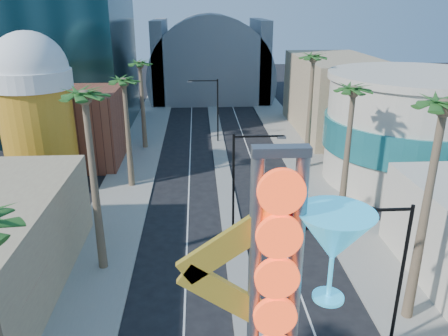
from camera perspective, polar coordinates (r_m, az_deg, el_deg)
The scene contains 20 objects.
sidewalk_west at distance 47.86m, azimuth -11.71°, elevation 0.06°, with size 5.00×100.00×0.15m, color gray.
sidewalk_east at distance 48.84m, azimuth 10.92°, elevation 0.54°, with size 5.00×100.00×0.15m, color gray.
median at distance 50.23m, azimuth -0.47°, elevation 1.49°, with size 1.60×84.00×0.15m, color gray.
brick_filler_west at distance 50.84m, azimuth -18.88°, elevation 5.23°, with size 10.00×10.00×8.00m, color brown.
filler_east at distance 61.38m, azimuth 14.28°, elevation 9.17°, with size 10.00×20.00×10.00m, color tan.
beer_mug at distance 42.86m, azimuth -23.40°, elevation 7.23°, with size 7.00×7.00×14.50m.
turquoise_building at distance 45.81m, azimuth 23.28°, elevation 4.66°, with size 16.60×16.60×10.60m.
canopy at distance 82.33m, azimuth -1.77°, elevation 12.09°, with size 22.00×16.00×22.00m.
neon_sign at distance 15.78m, azimuth 9.65°, elevation -15.61°, with size 6.53×2.60×12.55m.
streetlight_0 at distance 31.76m, azimuth 2.23°, elevation -0.94°, with size 3.79×0.25×8.00m.
streetlight_1 at distance 54.68m, azimuth -1.40°, elevation 8.31°, with size 3.79×0.25×8.00m.
streetlight_2 at distance 22.90m, azimuth 21.27°, elevation -11.74°, with size 3.45×0.25×8.00m.
palm_1 at distance 26.82m, azimuth -17.61°, elevation 7.34°, with size 2.40×2.40×12.70m.
palm_2 at distance 40.54m, azimuth -12.89°, elevation 10.09°, with size 2.40×2.40×11.20m.
palm_3 at distance 52.27m, azimuth -10.89°, elevation 12.51°, with size 2.40×2.40×11.20m.
palm_5 at distance 23.14m, azimuth 26.50°, elevation 5.25°, with size 2.40×2.40×13.20m.
palm_6 at distance 34.07m, azimuth 16.47°, elevation 8.59°, with size 2.40×2.40×11.70m.
palm_7 at distance 45.24m, azimuth 11.54°, elevation 12.97°, with size 2.40×2.40×12.70m.
red_pickup at distance 36.31m, azimuth 8.71°, elevation -5.57°, with size 2.21×4.79×1.33m, color #960B0B.
pedestrian_b at distance 36.54m, azimuth 12.46°, elevation -4.90°, with size 0.93×0.72×1.91m, color gray.
Camera 1 is at (-2.49, -9.38, 16.56)m, focal length 35.00 mm.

